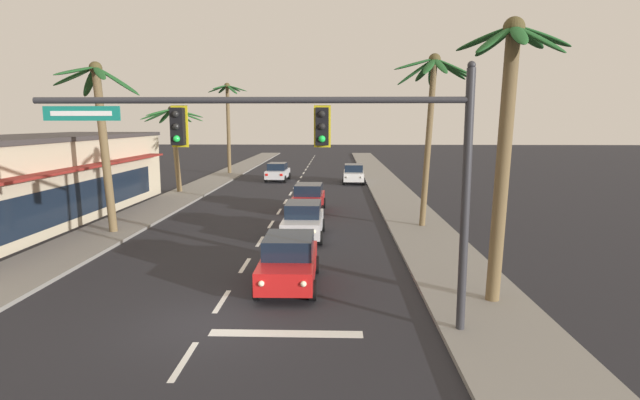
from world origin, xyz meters
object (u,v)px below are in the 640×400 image
object	(u,v)px
palm_right_nearest	(507,118)
storefront_strip_left	(14,182)
palm_left_third	(174,129)
palm_right_second	(432,97)
sedan_oncoming_far	(278,172)
sedan_parked_nearest_kerb	(354,174)
sedan_lead_at_stop_bar	(289,260)
traffic_signal_mast	(327,147)
palm_left_second	(101,117)
palm_left_farthest	(228,112)
sedan_fifth_in_queue	(308,198)
sedan_third_in_queue	(303,220)

from	to	relation	value
palm_right_nearest	storefront_strip_left	world-z (taller)	palm_right_nearest
palm_left_third	palm_right_second	distance (m)	21.27
sedan_oncoming_far	sedan_parked_nearest_kerb	size ratio (longest dim) A/B	1.01
sedan_lead_at_stop_bar	palm_right_second	world-z (taller)	palm_right_second
traffic_signal_mast	palm_left_second	xyz separation A→B (m)	(-10.95, 11.41, 0.84)
palm_left_farthest	storefront_strip_left	size ratio (longest dim) A/B	0.37
sedan_lead_at_stop_bar	palm_left_farthest	world-z (taller)	palm_left_farthest
traffic_signal_mast	palm_left_farthest	world-z (taller)	palm_left_farthest
palm_left_third	palm_right_nearest	size ratio (longest dim) A/B	0.80
palm_left_third	storefront_strip_left	xyz separation A→B (m)	(-4.44, -12.69, -2.55)
sedan_fifth_in_queue	palm_left_third	size ratio (longest dim) A/B	0.67
sedan_oncoming_far	palm_left_third	world-z (taller)	palm_left_third
palm_left_second	storefront_strip_left	bearing A→B (deg)	162.68
sedan_lead_at_stop_bar	palm_left_farthest	bearing A→B (deg)	104.80
sedan_fifth_in_queue	storefront_strip_left	distance (m)	15.95
palm_left_farthest	palm_right_second	size ratio (longest dim) A/B	1.07
palm_right_second	sedan_third_in_queue	bearing A→B (deg)	-159.32
traffic_signal_mast	palm_right_second	xyz separation A→B (m)	(5.01, 13.36, 1.86)
sedan_oncoming_far	palm_left_second	bearing A→B (deg)	-104.01
sedan_lead_at_stop_bar	storefront_strip_left	xyz separation A→B (m)	(-15.21, 9.32, 1.50)
traffic_signal_mast	sedan_fifth_in_queue	world-z (taller)	traffic_signal_mast
sedan_parked_nearest_kerb	palm_right_nearest	world-z (taller)	palm_right_nearest
sedan_fifth_in_queue	sedan_oncoming_far	size ratio (longest dim) A/B	1.00
sedan_parked_nearest_kerb	palm_left_second	distance (m)	25.43
sedan_third_in_queue	sedan_fifth_in_queue	bearing A→B (deg)	91.11
sedan_parked_nearest_kerb	palm_left_farthest	size ratio (longest dim) A/B	0.48
palm_right_second	sedan_fifth_in_queue	bearing A→B (deg)	143.81
sedan_parked_nearest_kerb	palm_right_second	bearing A→B (deg)	-80.66
sedan_lead_at_stop_bar	palm_left_second	bearing A→B (deg)	141.76
sedan_third_in_queue	palm_right_second	distance (m)	8.93
sedan_lead_at_stop_bar	palm_left_second	world-z (taller)	palm_left_second
traffic_signal_mast	sedan_fifth_in_queue	bearing A→B (deg)	94.60
sedan_oncoming_far	palm_right_second	distance (m)	24.10
palm_left_farthest	palm_left_second	bearing A→B (deg)	-89.91
sedan_parked_nearest_kerb	palm_right_second	xyz separation A→B (m)	(3.21, -19.52, 5.83)
sedan_parked_nearest_kerb	palm_left_second	world-z (taller)	palm_left_second
palm_left_second	sedan_third_in_queue	bearing A→B (deg)	-2.63
sedan_parked_nearest_kerb	palm_right_second	distance (m)	20.62
sedan_third_in_queue	palm_left_farthest	world-z (taller)	palm_left_farthest
palm_left_second	sedan_fifth_in_queue	bearing A→B (deg)	35.15
palm_left_third	palm_right_second	bearing A→B (deg)	-36.11
sedan_lead_at_stop_bar	sedan_fifth_in_queue	size ratio (longest dim) A/B	0.99
sedan_lead_at_stop_bar	palm_right_nearest	size ratio (longest dim) A/B	0.53
palm_left_second	traffic_signal_mast	bearing A→B (deg)	-46.19
palm_right_nearest	sedan_parked_nearest_kerb	bearing A→B (deg)	96.15
sedan_parked_nearest_kerb	palm_left_farthest	xyz separation A→B (m)	(-12.80, 7.48, 5.59)
sedan_fifth_in_queue	storefront_strip_left	bearing A→B (deg)	-161.90
traffic_signal_mast	palm_right_second	world-z (taller)	palm_right_second
sedan_fifth_in_queue	sedan_parked_nearest_kerb	world-z (taller)	same
sedan_third_in_queue	sedan_fifth_in_queue	world-z (taller)	same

